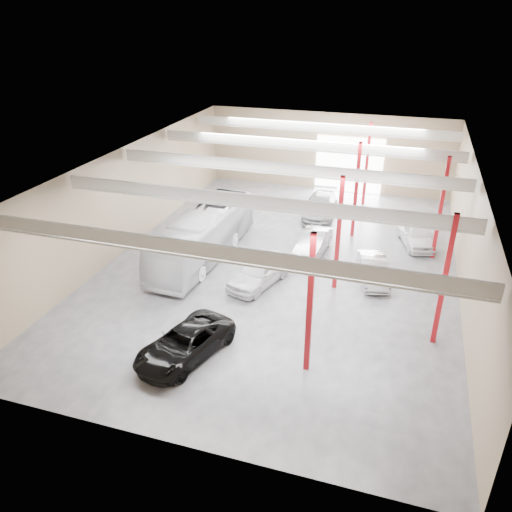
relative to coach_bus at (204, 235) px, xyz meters
The scene contains 8 objects.
depot_shell 6.46m from the coach_bus, 11.50° to the left, with size 22.12×32.12×7.06m.
coach_bus is the anchor object (origin of this frame).
black_sedan 10.82m from the coach_bus, 72.25° to the right, with size 2.53×5.48×1.52m, color black.
car_row_a 5.25m from the coach_bus, 27.27° to the right, with size 1.99×4.96×1.69m, color silver.
car_row_b 7.49m from the coach_bus, 22.29° to the left, with size 1.64×4.72×1.55m, color #9FA0A4.
car_row_c 11.41m from the coach_bus, 57.70° to the left, with size 2.39×5.88×1.71m, color gray.
car_right_near 11.24m from the coach_bus, ahead, with size 1.55×4.45×1.47m, color #A2A2A6.
car_right_far 15.04m from the coach_bus, 25.23° to the left, with size 1.89×4.70×1.60m, color silver.
Camera 1 is at (7.12, -28.52, 15.27)m, focal length 35.00 mm.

